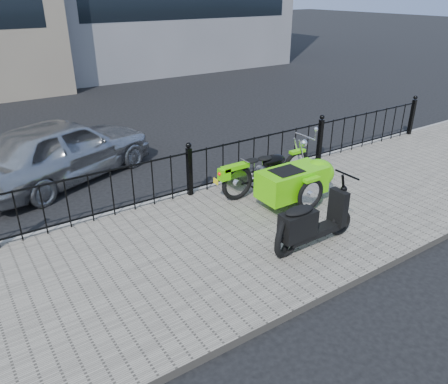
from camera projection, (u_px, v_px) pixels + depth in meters
ground at (227, 227)px, 7.69m from camera, size 120.00×120.00×0.00m
sidewalk at (244, 236)px, 7.29m from camera, size 30.00×3.80×0.12m
curb at (187, 194)px, 8.74m from camera, size 30.00×0.10×0.12m
iron_fence at (190, 172)px, 8.41m from camera, size 14.11×0.11×1.08m
motorcycle_sidecar at (294, 177)px, 8.20m from camera, size 2.28×1.48×0.98m
scooter at (310, 224)px, 6.69m from camera, size 1.61×0.47×1.09m
spare_tire at (284, 236)px, 6.54m from camera, size 0.63×0.41×0.66m
sedan_car at (63, 149)px, 9.30m from camera, size 4.37×3.05×1.38m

